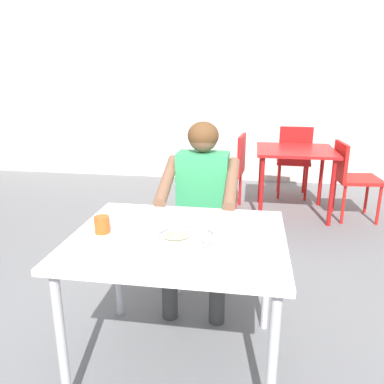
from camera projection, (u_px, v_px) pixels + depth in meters
name	position (u px, v px, depth m)	size (l,w,h in m)	color
ground_plane	(171.00, 367.00, 2.08)	(12.00, 12.00, 0.05)	slate
back_wall	(228.00, 59.00, 5.28)	(12.00, 0.12, 3.40)	silver
table_foreground	(178.00, 250.00, 1.90)	(1.04, 0.86, 0.74)	white
thali_tray	(186.00, 237.00, 1.84)	(0.29, 0.29, 0.03)	#B7BABF
drinking_cup	(102.00, 224.00, 1.90)	(0.08, 0.08, 0.09)	#D84C19
chair_foreground	(205.00, 215.00, 2.81)	(0.40, 0.43, 0.88)	silver
diner_foreground	(201.00, 197.00, 2.53)	(0.49, 0.55, 1.20)	#3A3A3A
table_background_red	(295.00, 158.00, 4.15)	(0.82, 0.78, 0.73)	red
chair_red_left	(232.00, 167.00, 4.31)	(0.45, 0.47, 0.86)	red
chair_red_right	(351.00, 174.00, 4.04)	(0.47, 0.47, 0.82)	red
chair_red_far	(294.00, 157.00, 4.72)	(0.42, 0.43, 0.91)	red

